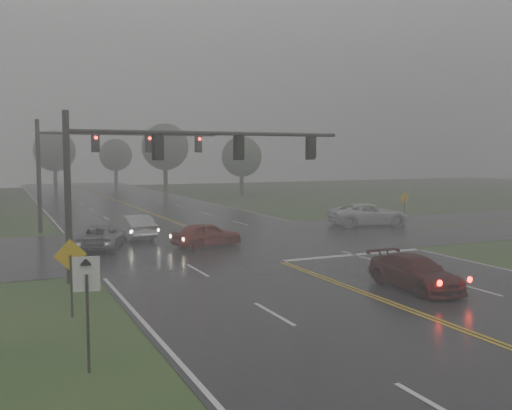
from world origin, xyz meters
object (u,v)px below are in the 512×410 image
pickup_white (369,226)px  sedan_red (207,247)px  sedan_silver (134,239)px  sedan_maroon (415,289)px  car_grey (101,249)px  signal_gantry_far (97,154)px  signal_gantry_near (162,162)px

pickup_white → sedan_red: bearing=117.5°
sedan_red → sedan_silver: bearing=21.5°
sedan_maroon → sedan_red: 14.08m
car_grey → signal_gantry_far: (1.31, 8.48, 5.45)m
sedan_maroon → sedan_red: (-4.03, 13.49, 0.00)m
pickup_white → signal_gantry_near: bearing=130.7°
signal_gantry_near → signal_gantry_far: signal_gantry_far is taller
pickup_white → signal_gantry_far: bearing=83.3°
car_grey → signal_gantry_far: size_ratio=0.38×
sedan_silver → sedan_maroon: bearing=107.0°
sedan_red → signal_gantry_far: 12.57m
car_grey → signal_gantry_far: bearing=-79.6°
car_grey → signal_gantry_far: signal_gantry_far is taller
sedan_maroon → sedan_silver: (-7.21, 18.47, 0.00)m
sedan_maroon → car_grey: car_grey is taller
sedan_silver → signal_gantry_far: bearing=-80.9°
car_grey → signal_gantry_near: 9.94m
sedan_silver → car_grey: size_ratio=0.95×
sedan_red → signal_gantry_far: signal_gantry_far is taller
sedan_maroon → pickup_white: pickup_white is taller
sedan_silver → sedan_red: bearing=118.3°
sedan_silver → signal_gantry_far: (-1.30, 5.42, 5.45)m
sedan_red → signal_gantry_near: 9.37m
sedan_red → car_grey: size_ratio=0.85×
car_grey → sedan_silver: bearing=-111.4°
sedan_maroon → pickup_white: (10.53, 17.75, 0.00)m
sedan_red → signal_gantry_far: bearing=12.2°
sedan_maroon → signal_gantry_far: bearing=110.0°
sedan_maroon → signal_gantry_near: (-8.43, 6.98, 5.08)m
signal_gantry_near → pickup_white: bearing=29.6°
car_grey → pickup_white: (20.35, 2.34, 0.00)m
car_grey → pickup_white: size_ratio=0.81×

